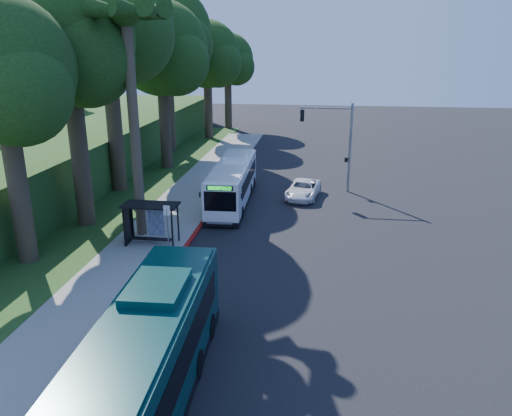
# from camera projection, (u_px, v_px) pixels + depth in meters

# --- Properties ---
(ground) EXTENTS (140.00, 140.00, 0.00)m
(ground) POSITION_uv_depth(u_px,v_px,m) (276.00, 233.00, 31.25)
(ground) COLOR black
(ground) RESTS_ON ground
(sidewalk) EXTENTS (4.50, 70.00, 0.12)m
(sidewalk) POSITION_uv_depth(u_px,v_px,m) (164.00, 227.00, 32.14)
(sidewalk) COLOR gray
(sidewalk) RESTS_ON ground
(red_curb) EXTENTS (0.25, 30.00, 0.13)m
(red_curb) POSITION_uv_depth(u_px,v_px,m) (182.00, 253.00, 28.09)
(red_curb) COLOR maroon
(red_curb) RESTS_ON ground
(grass_verge) EXTENTS (8.00, 70.00, 0.06)m
(grass_verge) POSITION_uv_depth(u_px,v_px,m) (111.00, 201.00, 37.58)
(grass_verge) COLOR #234719
(grass_verge) RESTS_ON ground
(bus_shelter) EXTENTS (3.20, 1.51, 2.55)m
(bus_shelter) POSITION_uv_depth(u_px,v_px,m) (148.00, 215.00, 28.90)
(bus_shelter) COLOR black
(bus_shelter) RESTS_ON ground
(stop_sign_pole) EXTENTS (0.35, 0.06, 3.17)m
(stop_sign_pole) POSITION_uv_depth(u_px,v_px,m) (167.00, 225.00, 26.57)
(stop_sign_pole) COLOR gray
(stop_sign_pole) RESTS_ON ground
(traffic_signal_pole) EXTENTS (4.10, 0.30, 7.00)m
(traffic_signal_pole) POSITION_uv_depth(u_px,v_px,m) (337.00, 136.00, 38.81)
(traffic_signal_pole) COLOR gray
(traffic_signal_pole) RESTS_ON ground
(palm_tree) EXTENTS (4.20, 4.20, 14.40)m
(palm_tree) POSITION_uv_depth(u_px,v_px,m) (126.00, 22.00, 27.00)
(palm_tree) COLOR #4C3F2D
(palm_tree) RESTS_ON ground
(hillside_backdrop) EXTENTS (24.00, 60.00, 8.80)m
(hillside_backdrop) POSITION_uv_depth(u_px,v_px,m) (20.00, 141.00, 48.00)
(hillside_backdrop) COLOR #234719
(hillside_backdrop) RESTS_ON ground
(tree_0) EXTENTS (8.40, 8.00, 15.70)m
(tree_0) POSITION_uv_depth(u_px,v_px,m) (69.00, 45.00, 29.29)
(tree_0) COLOR #382B1E
(tree_0) RESTS_ON ground
(tree_1) EXTENTS (10.50, 10.00, 18.26)m
(tree_1) POSITION_uv_depth(u_px,v_px,m) (107.00, 23.00, 36.46)
(tree_1) COLOR #382B1E
(tree_1) RESTS_ON ground
(tree_2) EXTENTS (8.82, 8.40, 15.12)m
(tree_2) POSITION_uv_depth(u_px,v_px,m) (162.00, 53.00, 44.52)
(tree_2) COLOR #382B1E
(tree_2) RESTS_ON ground
(tree_3) EXTENTS (10.08, 9.60, 17.28)m
(tree_3) POSITION_uv_depth(u_px,v_px,m) (167.00, 37.00, 51.83)
(tree_3) COLOR #382B1E
(tree_3) RESTS_ON ground
(tree_4) EXTENTS (8.40, 8.00, 14.14)m
(tree_4) POSITION_uv_depth(u_px,v_px,m) (208.00, 58.00, 59.76)
(tree_4) COLOR #382B1E
(tree_4) RESTS_ON ground
(tree_5) EXTENTS (7.35, 7.00, 12.86)m
(tree_5) POSITION_uv_depth(u_px,v_px,m) (228.00, 62.00, 67.41)
(tree_5) COLOR #382B1E
(tree_5) RESTS_ON ground
(tree_6) EXTENTS (7.56, 7.20, 13.74)m
(tree_6) POSITION_uv_depth(u_px,v_px,m) (3.00, 78.00, 24.17)
(tree_6) COLOR #382B1E
(tree_6) RESTS_ON ground
(white_bus) EXTENTS (2.74, 11.16, 3.30)m
(white_bus) POSITION_uv_depth(u_px,v_px,m) (233.00, 182.00, 36.74)
(white_bus) COLOR white
(white_bus) RESTS_ON ground
(teal_bus) EXTENTS (3.10, 12.54, 3.71)m
(teal_bus) POSITION_uv_depth(u_px,v_px,m) (142.00, 368.00, 15.28)
(teal_bus) COLOR #093231
(teal_bus) RESTS_ON ground
(pickup) EXTENTS (2.86, 5.03, 1.32)m
(pickup) POSITION_uv_depth(u_px,v_px,m) (303.00, 189.00, 38.29)
(pickup) COLOR white
(pickup) RESTS_ON ground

